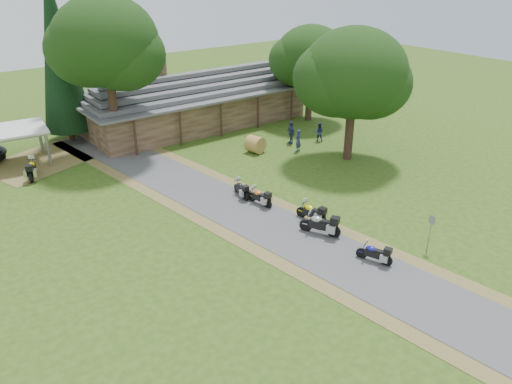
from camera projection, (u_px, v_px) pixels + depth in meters
ground at (327, 253)px, 26.57m from camera, size 120.00×120.00×0.00m
driveway at (273, 227)px, 29.20m from camera, size 51.95×51.95×0.00m
lodge at (194, 98)px, 46.17m from camera, size 21.40×9.40×4.90m
carport at (3, 148)px, 37.13m from camera, size 6.79×4.90×2.77m
motorcycle_row_a at (375, 252)px, 25.59m from camera, size 1.15×1.79×1.17m
motorcycle_row_b at (320, 223)px, 28.09m from camera, size 1.62×2.21×1.46m
motorcycle_row_c at (312, 211)px, 29.51m from camera, size 0.96×2.01×1.32m
motorcycle_row_d at (260, 196)px, 31.53m from camera, size 0.87×1.84×1.21m
motorcycle_row_e at (241, 188)px, 32.62m from camera, size 0.85×1.81×1.19m
motorcycle_carport_a at (32, 168)px, 35.32m from camera, size 1.44×2.25×1.47m
person_a at (298, 139)px, 40.08m from camera, size 0.72×0.62×2.13m
person_b at (319, 130)px, 42.34m from camera, size 0.66×0.66×1.91m
person_c at (291, 131)px, 41.75m from camera, size 0.59×0.72×2.24m
hay_bale at (255, 144)px, 40.00m from camera, size 1.59×1.50×1.34m
sign_post at (430, 233)px, 26.41m from camera, size 0.38×0.06×2.13m
oak_lodge_left at (108, 64)px, 37.07m from camera, size 7.81×7.81×14.11m
oak_lodge_right at (310, 69)px, 46.23m from camera, size 6.63×6.63×9.77m
oak_driveway at (353, 90)px, 36.74m from camera, size 7.79×7.79×10.77m
cedar_near at (59, 56)px, 39.95m from camera, size 4.02×4.02×14.13m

